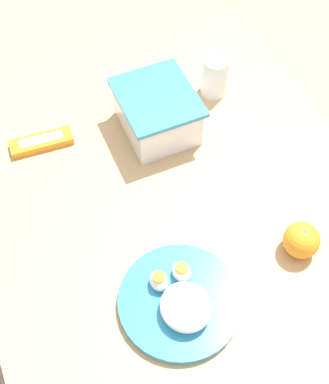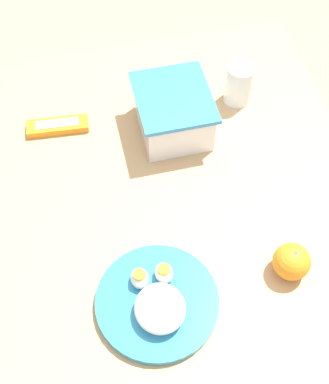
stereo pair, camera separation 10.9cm
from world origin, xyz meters
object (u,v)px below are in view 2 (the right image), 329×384
(rice_plate, at_px, (158,302))
(food_container, at_px, (173,115))
(candy_bar, at_px, (58,126))
(drinking_glass, at_px, (239,84))
(orange_fruit, at_px, (292,262))

(rice_plate, bearing_deg, food_container, 162.62)
(food_container, bearing_deg, candy_bar, -102.85)
(rice_plate, height_order, candy_bar, rice_plate)
(rice_plate, distance_m, drinking_glass, 0.55)
(orange_fruit, height_order, candy_bar, orange_fruit)
(orange_fruit, distance_m, candy_bar, 0.60)
(food_container, bearing_deg, rice_plate, -17.38)
(rice_plate, distance_m, candy_bar, 0.49)
(orange_fruit, bearing_deg, candy_bar, -139.54)
(rice_plate, height_order, drinking_glass, drinking_glass)
(drinking_glass, bearing_deg, orange_fruit, -4.78)
(rice_plate, xyz_separation_m, drinking_glass, (-0.47, 0.30, 0.03))
(candy_bar, bearing_deg, drinking_glass, 89.49)
(rice_plate, bearing_deg, candy_bar, -164.77)
(candy_bar, bearing_deg, rice_plate, 15.23)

